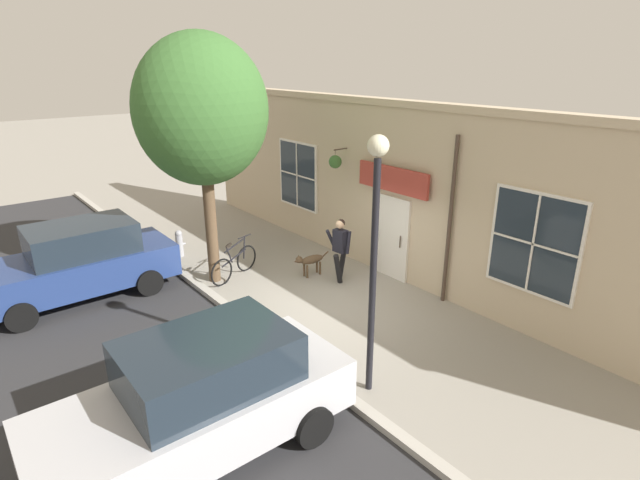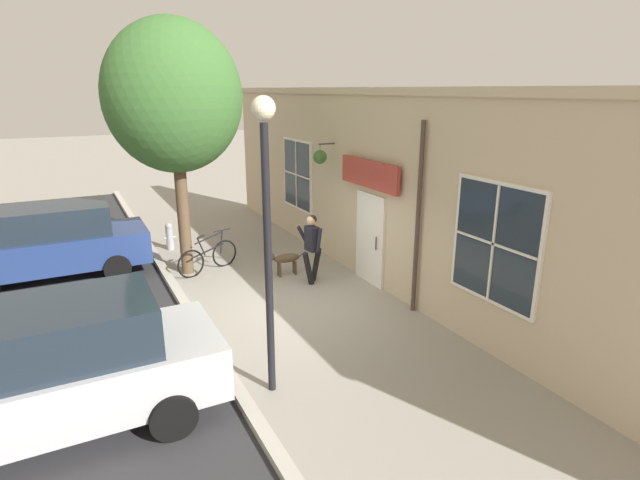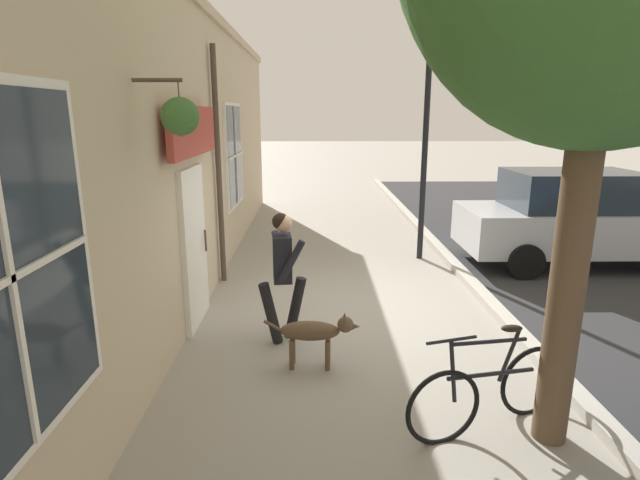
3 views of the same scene
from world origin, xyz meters
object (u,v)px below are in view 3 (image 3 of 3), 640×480
(dog_on_leash, at_px, (315,332))
(street_lamp, at_px, (427,109))
(pedestrian_walking, at_px, (283,266))
(leaning_bicycle, at_px, (490,389))
(parked_car_mid_block, at_px, (578,218))

(dog_on_leash, height_order, street_lamp, street_lamp)
(pedestrian_walking, bearing_deg, leaning_bicycle, -43.37)
(parked_car_mid_block, xyz_separation_m, street_lamp, (-2.81, 0.43, 1.96))
(parked_car_mid_block, bearing_deg, street_lamp, 171.23)
(leaning_bicycle, height_order, street_lamp, street_lamp)
(pedestrian_walking, relative_size, leaning_bicycle, 0.99)
(pedestrian_walking, xyz_separation_m, leaning_bicycle, (1.95, -1.84, -0.59))
(leaning_bicycle, distance_m, street_lamp, 6.00)
(pedestrian_walking, bearing_deg, street_lamp, 55.72)
(parked_car_mid_block, bearing_deg, pedestrian_walking, -148.91)
(pedestrian_walking, xyz_separation_m, parked_car_mid_block, (5.27, 3.18, -0.09))
(dog_on_leash, height_order, leaning_bicycle, leaning_bicycle)
(leaning_bicycle, xyz_separation_m, street_lamp, (0.51, 5.45, 2.46))
(pedestrian_walking, distance_m, dog_on_leash, 0.97)
(pedestrian_walking, distance_m, leaning_bicycle, 2.74)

